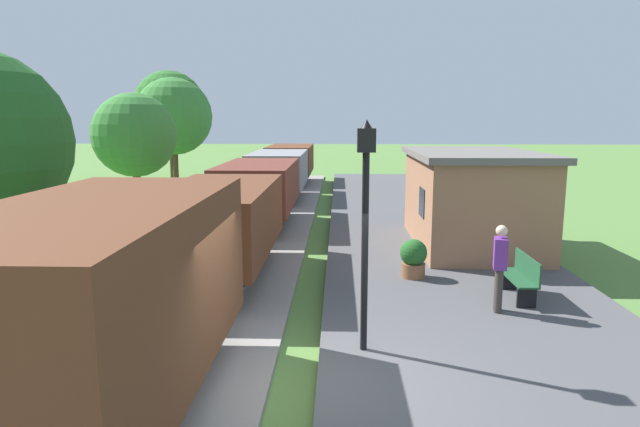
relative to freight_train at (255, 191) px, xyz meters
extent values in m
plane|color=#517A38|center=(2.40, -11.49, -1.46)|extent=(160.00, 160.00, 0.00)
cube|color=#4C4C4F|center=(5.60, -11.49, -1.34)|extent=(6.00, 60.00, 0.25)
cube|color=gray|center=(0.00, -11.49, -1.40)|extent=(3.80, 60.00, 0.12)
cube|color=slate|center=(0.72, -11.49, -1.27)|extent=(0.07, 60.00, 0.14)
cube|color=slate|center=(-0.72, -11.49, -1.27)|extent=(0.07, 60.00, 0.14)
cube|color=brown|center=(0.00, -12.50, 0.42)|extent=(2.50, 5.60, 2.20)
cube|color=black|center=(0.00, -12.50, -0.53)|extent=(2.10, 5.15, 0.50)
cylinder|color=black|center=(0.00, -10.71, -0.78)|extent=(1.56, 0.84, 0.84)
cylinder|color=black|center=(0.00, -9.55, -0.53)|extent=(0.20, 0.30, 0.20)
cube|color=brown|center=(0.00, -5.90, 0.12)|extent=(2.50, 5.60, 1.60)
cube|color=black|center=(0.00, -5.90, -0.53)|extent=(2.10, 5.15, 0.50)
cylinder|color=black|center=(0.00, -4.11, -0.78)|extent=(1.56, 0.84, 0.84)
cylinder|color=black|center=(0.00, -7.69, -0.78)|extent=(1.56, 0.84, 0.84)
cylinder|color=black|center=(0.00, -2.95, -0.53)|extent=(0.20, 0.30, 0.20)
cylinder|color=black|center=(0.00, -8.85, -0.53)|extent=(0.20, 0.30, 0.20)
cube|color=brown|center=(0.00, 0.70, 0.12)|extent=(2.50, 5.60, 1.60)
cube|color=black|center=(0.00, 0.70, -0.53)|extent=(2.10, 5.15, 0.50)
cylinder|color=black|center=(0.00, 2.49, -0.78)|extent=(1.56, 0.84, 0.84)
cylinder|color=black|center=(0.00, -1.09, -0.78)|extent=(1.56, 0.84, 0.84)
cylinder|color=black|center=(0.00, 3.65, -0.53)|extent=(0.20, 0.30, 0.20)
cylinder|color=black|center=(0.00, -2.25, -0.53)|extent=(0.20, 0.30, 0.20)
cube|color=gray|center=(0.00, 7.30, 0.12)|extent=(2.50, 5.60, 1.60)
cube|color=black|center=(0.00, 7.30, -0.53)|extent=(2.10, 5.15, 0.50)
cylinder|color=black|center=(0.00, 9.09, -0.78)|extent=(1.56, 0.84, 0.84)
cylinder|color=black|center=(0.00, 5.51, -0.78)|extent=(1.56, 0.84, 0.84)
cylinder|color=black|center=(0.00, 10.25, -0.53)|extent=(0.20, 0.30, 0.20)
cylinder|color=black|center=(0.00, 4.35, -0.53)|extent=(0.20, 0.30, 0.20)
cube|color=brown|center=(0.00, 13.90, 0.12)|extent=(2.50, 5.60, 1.60)
cube|color=black|center=(0.00, 13.90, -0.53)|extent=(2.10, 5.15, 0.50)
cylinder|color=black|center=(0.00, 15.69, -0.78)|extent=(1.56, 0.84, 0.84)
cylinder|color=black|center=(0.00, 12.11, -0.78)|extent=(1.56, 0.84, 0.84)
cylinder|color=black|center=(0.00, 16.85, -0.53)|extent=(0.20, 0.30, 0.20)
cylinder|color=black|center=(0.00, 10.95, -0.53)|extent=(0.20, 0.30, 0.20)
cube|color=#9E6B4C|center=(6.80, -2.69, 0.09)|extent=(3.20, 5.50, 2.60)
cube|color=#66605B|center=(6.80, -2.69, 1.48)|extent=(3.50, 5.80, 0.18)
cube|color=black|center=(5.19, -3.79, 0.22)|extent=(0.03, 0.90, 0.80)
cube|color=#1E4C2D|center=(6.63, -7.65, -0.77)|extent=(0.42, 1.50, 0.04)
cube|color=#1E4C2D|center=(6.82, -7.65, -0.53)|extent=(0.04, 1.50, 0.45)
cube|color=black|center=(6.63, -8.25, -1.00)|extent=(0.38, 0.06, 0.42)
cube|color=black|center=(6.63, -7.05, -1.00)|extent=(0.38, 0.06, 0.42)
cylinder|color=#38332D|center=(5.99, -8.54, -0.78)|extent=(0.15, 0.15, 0.86)
cylinder|color=#38332D|center=(6.02, -8.39, -0.78)|extent=(0.15, 0.15, 0.86)
cube|color=#662D8C|center=(6.00, -8.47, -0.05)|extent=(0.31, 0.42, 0.60)
sphere|color=beige|center=(6.00, -8.47, 0.39)|extent=(0.22, 0.22, 0.22)
cylinder|color=brown|center=(4.67, -6.18, -1.04)|extent=(0.56, 0.56, 0.34)
sphere|color=#235B23|center=(4.67, -6.18, -0.62)|extent=(0.64, 0.64, 0.64)
cylinder|color=black|center=(3.32, -10.35, 0.39)|extent=(0.11, 0.11, 3.20)
cube|color=black|center=(3.32, -10.35, 2.17)|extent=(0.28, 0.28, 0.36)
sphere|color=#F2E5BF|center=(3.32, -10.35, 2.17)|extent=(0.20, 0.20, 0.20)
cone|color=black|center=(3.32, -10.35, 2.41)|extent=(0.20, 0.20, 0.16)
cylinder|color=#4C3823|center=(-4.73, 1.54, -0.37)|extent=(0.28, 0.28, 2.19)
sphere|color=#387A33|center=(-4.73, 1.54, 1.89)|extent=(3.12, 3.12, 3.12)
cylinder|color=#4C3823|center=(-5.48, 8.99, -0.15)|extent=(0.28, 0.28, 2.62)
sphere|color=#387A33|center=(-5.48, 8.99, 2.61)|extent=(3.88, 3.88, 3.88)
cylinder|color=#4C3823|center=(-7.96, 16.46, 0.05)|extent=(0.28, 0.28, 3.04)
sphere|color=#2D6B28|center=(-7.96, 16.46, 3.27)|extent=(4.52, 4.52, 4.52)
camera|label=1|loc=(2.90, -18.77, 2.49)|focal=30.72mm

